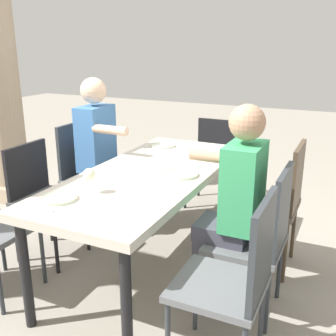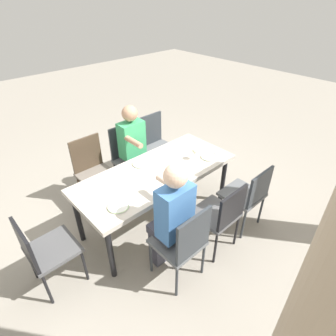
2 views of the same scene
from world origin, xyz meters
TOP-DOWN VIEW (x-y plane):
  - ground_plane at (0.00, 0.00)m, footprint 16.00×16.00m
  - dining_table at (0.00, 0.00)m, footprint 1.96×0.83m
  - chair_west_south at (-0.71, -0.84)m, footprint 0.44×0.44m
  - chair_mid_north at (-0.19, 0.83)m, footprint 0.44×0.44m
  - chair_mid_south at (-0.19, -0.84)m, footprint 0.44×0.44m
  - chair_east_north at (0.39, 0.84)m, footprint 0.44×0.44m
  - chair_east_south at (0.39, -0.84)m, footprint 0.44×0.44m
  - chair_head_east at (1.40, 0.00)m, footprint 0.44×0.44m
  - diner_woman_green at (0.38, 0.65)m, footprint 0.35×0.50m
  - diner_man_white at (-0.19, -0.66)m, footprint 0.35×0.49m
  - plate_0 at (-0.69, 0.22)m, footprint 0.21×0.21m
  - wine_glass_0 at (-0.52, 0.12)m, footprint 0.08×0.08m
  - fork_0 at (-0.84, 0.22)m, footprint 0.02×0.17m
  - spoon_0 at (-0.54, 0.22)m, footprint 0.03×0.17m
  - plate_1 at (0.02, -0.23)m, footprint 0.25×0.25m
  - fork_1 at (-0.13, -0.23)m, footprint 0.03×0.17m
  - spoon_1 at (0.17, -0.23)m, footprint 0.02×0.17m
  - plate_2 at (0.68, 0.22)m, footprint 0.21×0.21m
  - fork_2 at (0.53, 0.22)m, footprint 0.03×0.17m
  - spoon_2 at (0.83, 0.22)m, footprint 0.03×0.17m

SIDE VIEW (x-z plane):
  - ground_plane at x=0.00m, z-range 0.00..0.00m
  - chair_head_east at x=1.40m, z-range 0.08..0.94m
  - chair_mid_north at x=-0.19m, z-range 0.08..0.97m
  - chair_mid_south at x=-0.19m, z-range 0.06..1.00m
  - chair_west_south at x=-0.71m, z-range 0.06..1.02m
  - chair_east_north at x=0.39m, z-range 0.07..1.01m
  - chair_east_south at x=0.39m, z-range 0.08..1.03m
  - dining_table at x=0.00m, z-range 0.31..1.06m
  - diner_man_white at x=-0.19m, z-range 0.05..1.34m
  - diner_woman_green at x=0.38m, z-range 0.05..1.40m
  - fork_0 at x=-0.84m, z-range 0.75..0.75m
  - spoon_0 at x=-0.54m, z-range 0.75..0.75m
  - fork_1 at x=-0.13m, z-range 0.75..0.75m
  - spoon_1 at x=0.17m, z-range 0.75..0.75m
  - fork_2 at x=0.53m, z-range 0.75..0.75m
  - spoon_2 at x=0.83m, z-range 0.75..0.75m
  - plate_1 at x=0.02m, z-range 0.75..0.76m
  - plate_2 at x=0.68m, z-range 0.75..0.76m
  - plate_0 at x=-0.69m, z-range 0.75..0.76m
  - wine_glass_0 at x=-0.52m, z-range 0.78..0.94m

